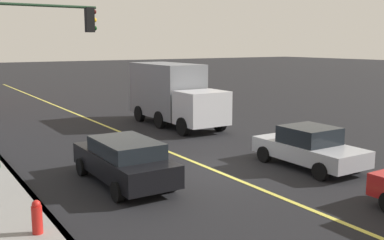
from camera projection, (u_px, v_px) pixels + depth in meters
name	position (u px, v px, depth m)	size (l,w,h in m)	color
ground	(215.00, 171.00, 15.74)	(200.00, 200.00, 0.00)	black
curb_edge	(36.00, 201.00, 12.49)	(80.00, 0.16, 0.15)	slate
lane_stripe_center	(215.00, 171.00, 15.74)	(80.00, 0.16, 0.01)	#D8CC4C
car_black	(124.00, 160.00, 14.21)	(4.62, 1.93, 1.46)	black
car_silver	(309.00, 147.00, 16.13)	(4.15, 2.00, 1.48)	#A8AAB2
truck_gray	(173.00, 93.00, 24.42)	(6.98, 2.45, 3.32)	silver
traffic_light_mast	(33.00, 52.00, 15.69)	(0.28, 3.86, 6.02)	#1E3823
fire_hydrant	(37.00, 220.00, 10.15)	(0.24, 0.24, 0.94)	red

